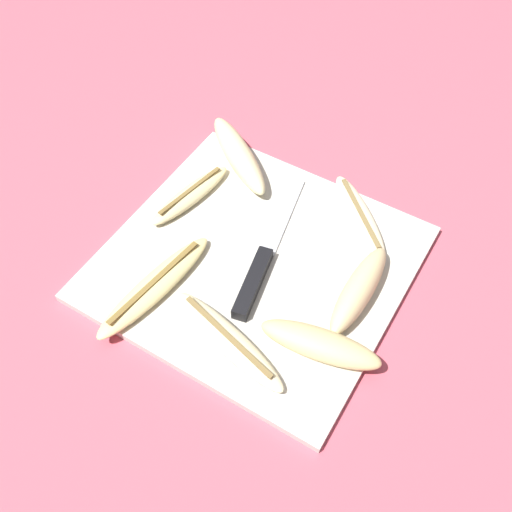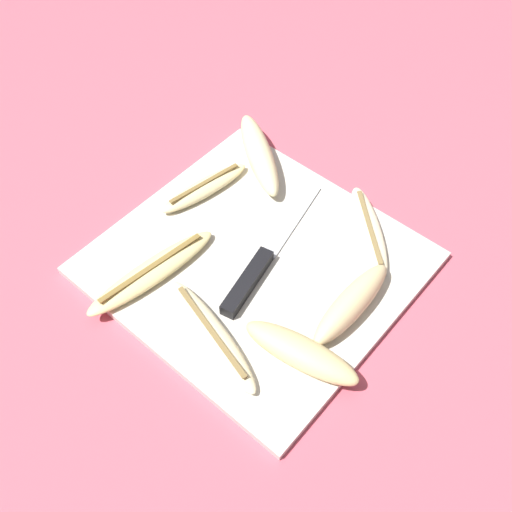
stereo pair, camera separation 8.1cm
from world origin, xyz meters
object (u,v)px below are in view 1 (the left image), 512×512
object	(u,v)px
banana_soft_right	(239,155)
banana_cream_curved	(228,340)
banana_golden_short	(155,286)
banana_mellow_near	(359,289)
banana_ripe_center	(191,195)
banana_spotted_left	(320,344)
knife	(259,268)
banana_bright_far	(360,216)

from	to	relation	value
banana_soft_right	banana_cream_curved	distance (m)	0.32
banana_golden_short	banana_soft_right	size ratio (longest dim) A/B	1.21
banana_mellow_near	banana_ripe_center	xyz separation A→B (m)	(-0.29, 0.03, -0.01)
banana_golden_short	banana_cream_curved	world-z (taller)	same
banana_spotted_left	banana_cream_curved	distance (m)	0.11
banana_mellow_near	banana_cream_curved	size ratio (longest dim) A/B	0.79
knife	banana_soft_right	size ratio (longest dim) A/B	1.53
knife	banana_cream_curved	distance (m)	0.12
banana_mellow_near	banana_soft_right	world-z (taller)	same
banana_golden_short	banana_ripe_center	size ratio (longest dim) A/B	1.33
banana_spotted_left	banana_bright_far	size ratio (longest dim) A/B	1.08
knife	banana_spotted_left	distance (m)	0.14
banana_cream_curved	banana_soft_right	bearing A→B (deg)	119.95
banana_golden_short	banana_ripe_center	world-z (taller)	same
banana_cream_curved	banana_ripe_center	size ratio (longest dim) A/B	1.24
banana_spotted_left	banana_ripe_center	bearing A→B (deg)	156.07
knife	banana_cream_curved	size ratio (longest dim) A/B	1.35
banana_soft_right	banana_ripe_center	bearing A→B (deg)	-101.79
banana_mellow_near	banana_bright_far	xyz separation A→B (m)	(-0.05, 0.12, -0.01)
banana_soft_right	banana_ripe_center	world-z (taller)	banana_soft_right
banana_spotted_left	banana_soft_right	size ratio (longest dim) A/B	0.93
knife	banana_cream_curved	world-z (taller)	banana_cream_curved
knife	banana_spotted_left	xyz separation A→B (m)	(0.12, -0.06, 0.01)
banana_mellow_near	banana_spotted_left	distance (m)	0.10
banana_cream_curved	banana_mellow_near	bearing A→B (deg)	53.60
banana_spotted_left	banana_golden_short	xyz separation A→B (m)	(-0.23, -0.03, -0.01)
banana_mellow_near	banana_cream_curved	distance (m)	0.18
banana_golden_short	banana_soft_right	bearing A→B (deg)	97.20
knife	banana_ripe_center	distance (m)	0.17
knife	banana_mellow_near	bearing A→B (deg)	1.33
knife	banana_ripe_center	size ratio (longest dim) A/B	1.68
banana_mellow_near	banana_soft_right	distance (m)	0.29
banana_bright_far	banana_cream_curved	xyz separation A→B (m)	(-0.05, -0.27, 0.00)
banana_ripe_center	banana_cream_curved	bearing A→B (deg)	-44.24
banana_spotted_left	banana_bright_far	world-z (taller)	banana_spotted_left
banana_soft_right	banana_ripe_center	distance (m)	0.10
banana_bright_far	banana_cream_curved	world-z (taller)	banana_cream_curved
banana_bright_far	banana_soft_right	bearing A→B (deg)	177.86
banana_golden_short	banana_bright_far	distance (m)	0.31
banana_golden_short	banana_mellow_near	bearing A→B (deg)	28.78
banana_spotted_left	banana_ripe_center	xyz separation A→B (m)	(-0.28, 0.12, -0.01)
banana_mellow_near	banana_cream_curved	world-z (taller)	banana_mellow_near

